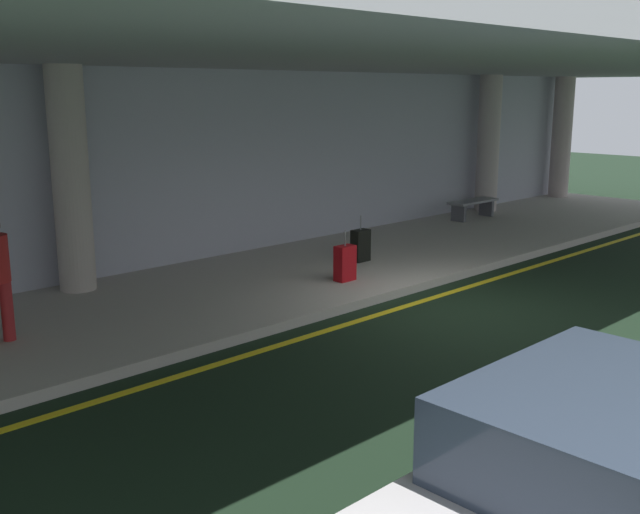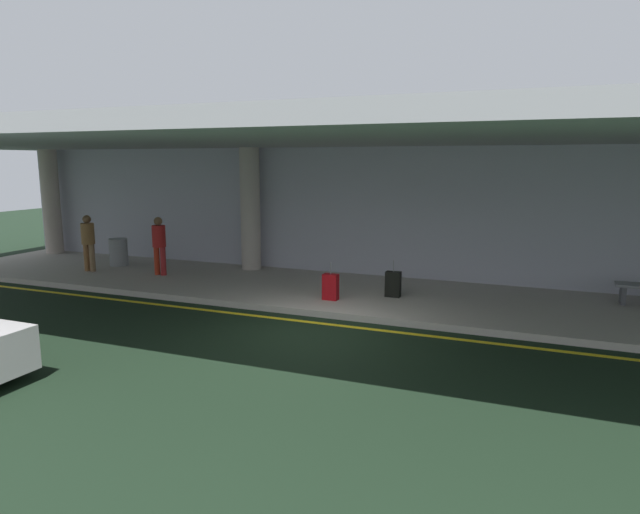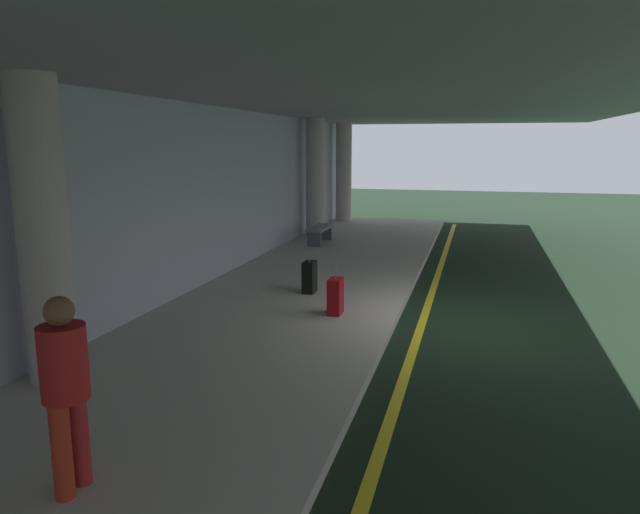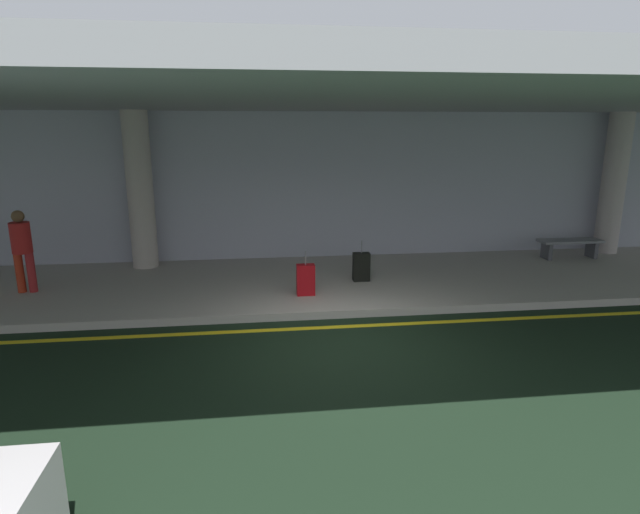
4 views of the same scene
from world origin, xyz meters
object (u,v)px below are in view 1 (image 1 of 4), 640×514
(support_column_right_mid, at_px, (562,138))
(suitcase_upright_secondary, at_px, (360,245))
(suitcase_upright_primary, at_px, (345,263))
(support_column_left_mid, at_px, (71,180))
(support_column_center, at_px, (488,144))
(bench_metal, at_px, (473,205))
(car_silver, at_px, (597,501))

(support_column_right_mid, distance_m, suitcase_upright_secondary, 11.34)
(suitcase_upright_primary, bearing_deg, support_column_left_mid, 163.13)
(support_column_left_mid, distance_m, support_column_center, 12.00)
(support_column_left_mid, distance_m, suitcase_upright_secondary, 5.47)
(suitcase_upright_secondary, bearing_deg, suitcase_upright_primary, -157.38)
(suitcase_upright_primary, bearing_deg, bench_metal, 37.11)
(support_column_right_mid, distance_m, car_silver, 19.54)
(car_silver, bearing_deg, support_column_left_mid, 86.35)
(support_column_center, bearing_deg, suitcase_upright_primary, -162.15)
(support_column_center, relative_size, suitcase_upright_secondary, 4.06)
(support_column_right_mid, height_order, bench_metal, support_column_right_mid)
(support_column_right_mid, xyz_separation_m, suitcase_upright_secondary, (-11.08, -1.86, -1.51))
(bench_metal, bearing_deg, support_column_right_mid, 5.61)
(support_column_left_mid, distance_m, bench_metal, 10.74)
(suitcase_upright_primary, xyz_separation_m, bench_metal, (7.01, 2.17, 0.04))
(support_column_left_mid, distance_m, car_silver, 9.66)
(support_column_left_mid, relative_size, support_column_right_mid, 1.00)
(support_column_center, height_order, suitcase_upright_secondary, support_column_center)
(support_column_left_mid, bearing_deg, support_column_right_mid, 0.00)
(support_column_center, height_order, suitcase_upright_primary, support_column_center)
(support_column_right_mid, distance_m, suitcase_upright_primary, 12.77)
(suitcase_upright_primary, bearing_deg, car_silver, -104.31)
(support_column_left_mid, bearing_deg, car_silver, -96.12)
(car_silver, bearing_deg, suitcase_upright_primary, 58.26)
(suitcase_upright_secondary, relative_size, bench_metal, 0.56)
(support_column_left_mid, height_order, bench_metal, support_column_left_mid)
(support_column_center, height_order, bench_metal, support_column_center)
(support_column_left_mid, distance_m, support_column_right_mid, 16.00)
(support_column_left_mid, xyz_separation_m, support_column_right_mid, (16.00, 0.00, 0.00))
(car_silver, height_order, suitcase_upright_primary, car_silver)
(support_column_left_mid, xyz_separation_m, suitcase_upright_primary, (3.61, -2.70, -1.51))
(support_column_left_mid, relative_size, car_silver, 0.89)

